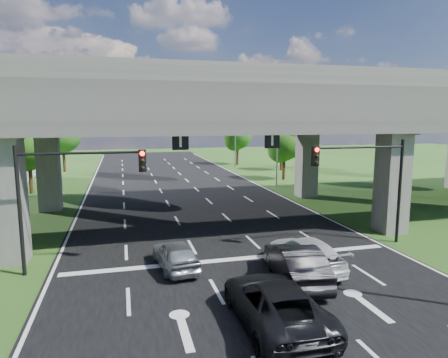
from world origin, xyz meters
name	(u,v)px	position (x,y,z in m)	size (l,w,h in m)	color
ground	(257,287)	(0.00, 0.00, 0.00)	(160.00, 160.00, 0.00)	#264917
road	(208,226)	(0.00, 10.00, 0.01)	(18.00, 120.00, 0.03)	black
overpass	(201,107)	(0.00, 12.00, 7.92)	(80.00, 15.00, 10.00)	#393633
signal_right	(368,173)	(7.82, 3.94, 4.19)	(5.76, 0.54, 6.00)	black
signal_left	(69,184)	(-7.82, 3.94, 4.19)	(5.76, 0.54, 6.00)	black
streetlight_far	(274,131)	(10.10, 24.00, 5.85)	(3.38, 0.25, 10.00)	gray
streetlight_beyond	(233,128)	(10.10, 40.00, 5.85)	(3.38, 0.25, 10.00)	gray
tree_left_near	(29,143)	(-13.95, 26.00, 4.82)	(4.50, 4.50, 7.80)	black
tree_left_mid	(16,145)	(-16.95, 34.00, 4.17)	(3.91, 3.90, 6.76)	black
tree_left_far	(63,134)	(-12.95, 42.00, 5.14)	(4.80, 4.80, 8.32)	black
tree_right_near	(285,141)	(13.05, 28.00, 4.50)	(4.20, 4.20, 7.28)	black
tree_right_mid	(282,140)	(16.05, 36.00, 4.17)	(3.91, 3.90, 6.76)	black
tree_right_far	(238,134)	(12.05, 44.00, 4.82)	(4.50, 4.50, 7.80)	black
car_silver	(175,255)	(-3.12, 3.00, 0.72)	(1.63, 4.06, 1.38)	#A9ACB0
car_dark	(296,264)	(1.80, 0.11, 0.86)	(1.76, 5.06, 1.67)	black
car_white	(304,253)	(2.91, 1.51, 0.77)	(2.08, 5.11, 1.48)	#B9B9B9
car_trailing	(275,303)	(-0.46, -3.15, 0.83)	(2.65, 5.74, 1.60)	black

